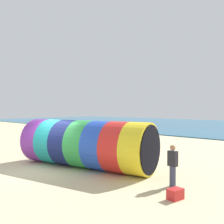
{
  "coord_description": "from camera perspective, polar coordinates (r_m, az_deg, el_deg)",
  "views": [
    {
      "loc": [
        11.06,
        -6.68,
        3.04
      ],
      "look_at": [
        1.23,
        3.73,
        2.84
      ],
      "focal_mm": 40.0,
      "sensor_mm": 36.0,
      "label": 1
    }
  ],
  "objects": [
    {
      "name": "giant_inflatable_tube",
      "position": [
        13.06,
        -5.99,
        -7.25
      ],
      "size": [
        7.56,
        3.9,
        2.42
      ],
      "color": "purple",
      "rests_on": "ground"
    },
    {
      "name": "cooler_box",
      "position": [
        9.02,
        14.28,
        -17.71
      ],
      "size": [
        0.44,
        0.57,
        0.36
      ],
      "primitive_type": "cube",
      "rotation": [
        0.0,
        0.0,
        1.41
      ],
      "color": "red",
      "rests_on": "ground"
    },
    {
      "name": "bystander_near_water",
      "position": [
        22.43,
        8.33,
        -4.91
      ],
      "size": [
        0.36,
        0.24,
        1.6
      ],
      "color": "#383D56",
      "rests_on": "ground"
    },
    {
      "name": "ground_plane",
      "position": [
        13.28,
        -15.44,
        -12.46
      ],
      "size": [
        120.0,
        120.0,
        0.0
      ],
      "primitive_type": "plane",
      "color": "#CCBA8C"
    },
    {
      "name": "kite_handler",
      "position": [
        10.2,
        13.7,
        -11.76
      ],
      "size": [
        0.37,
        0.24,
        1.63
      ],
      "color": "#383D56",
      "rests_on": "ground"
    }
  ]
}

